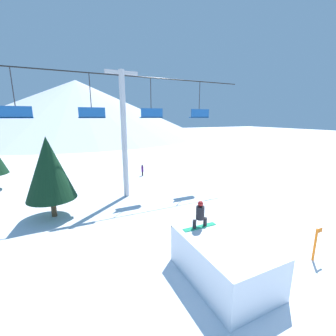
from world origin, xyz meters
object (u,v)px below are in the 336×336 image
(pine_tree_near, at_px, (49,168))
(distant_skier, at_px, (142,170))
(snow_ramp, at_px, (223,259))
(snowboarder, at_px, (200,215))
(trail_marker, at_px, (315,243))

(pine_tree_near, relative_size, distant_skier, 4.17)
(snow_ramp, relative_size, snowboarder, 2.57)
(snow_ramp, distance_m, distant_skier, 16.63)
(snow_ramp, height_order, distant_skier, snow_ramp)
(snow_ramp, xyz_separation_m, pine_tree_near, (-6.07, 9.26, 2.33))
(pine_tree_near, bearing_deg, trail_marker, -44.01)
(snowboarder, relative_size, pine_tree_near, 0.30)
(pine_tree_near, distance_m, distant_skier, 11.43)
(snowboarder, relative_size, distant_skier, 1.25)
(snowboarder, bearing_deg, pine_tree_near, 125.85)
(trail_marker, xyz_separation_m, distant_skier, (-1.94, 17.30, -0.15))
(snowboarder, distance_m, distant_skier, 15.52)
(trail_marker, bearing_deg, snow_ramp, 169.01)
(snow_ramp, bearing_deg, trail_marker, -10.99)
(snowboarder, height_order, trail_marker, snowboarder)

